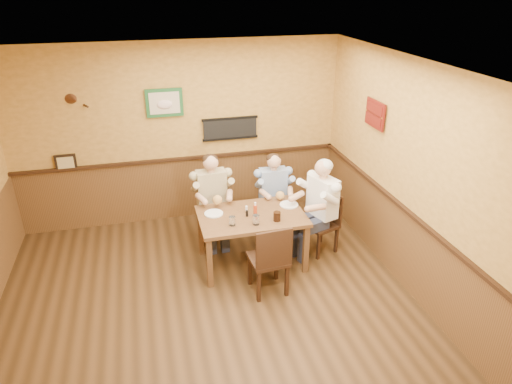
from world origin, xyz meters
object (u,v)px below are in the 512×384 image
cola_tumbler (277,216)px  hot_sauce_bottle (255,210)px  diner_blue_polo (273,198)px  water_glass_left (232,221)px  chair_right_end (321,223)px  diner_tan_shirt (212,203)px  water_glass_mid (256,220)px  chair_back_right (273,208)px  diner_white_elder (322,212)px  chair_near_side (268,257)px  dining_table (251,221)px  chair_back_left (213,214)px  pepper_shaker (247,213)px  salt_shaker (246,209)px

cola_tumbler → hot_sauce_bottle: hot_sauce_bottle is taller
diner_blue_polo → water_glass_left: (-0.81, -0.94, 0.23)m
diner_blue_polo → cola_tumbler: bearing=-101.6°
chair_right_end → diner_tan_shirt: bearing=-134.4°
water_glass_left → water_glass_mid: bearing=-10.1°
chair_back_right → diner_tan_shirt: diner_tan_shirt is taller
chair_right_end → diner_white_elder: (0.00, 0.00, 0.19)m
chair_near_side → chair_right_end: bearing=-148.0°
cola_tumbler → diner_white_elder: bearing=21.5°
dining_table → diner_white_elder: size_ratio=1.11×
hot_sauce_bottle → cola_tumbler: bearing=-34.8°
chair_back_left → diner_white_elder: 1.60m
diner_blue_polo → pepper_shaker: size_ratio=14.00×
water_glass_left → water_glass_mid: size_ratio=0.92×
chair_back_right → hot_sauce_bottle: bearing=-119.0°
diner_tan_shirt → pepper_shaker: 0.86m
chair_back_left → cola_tumbler: (0.69, -0.98, 0.38)m
chair_near_side → hot_sauce_bottle: (-0.02, 0.58, 0.36)m
water_glass_mid → cola_tumbler: (0.29, 0.03, -0.00)m
chair_right_end → diner_blue_polo: size_ratio=0.76×
diner_white_elder → diner_blue_polo: bearing=-161.6°
diner_tan_shirt → chair_back_left: bearing=0.0°
diner_white_elder → water_glass_left: diner_white_elder is taller
water_glass_left → pepper_shaker: bearing=38.1°
dining_table → diner_blue_polo: diner_blue_polo is taller
water_glass_mid → hot_sauce_bottle: 0.20m
chair_near_side → diner_white_elder: bearing=-148.0°
chair_back_left → water_glass_mid: (0.40, -1.01, 0.39)m
chair_right_end → chair_back_left: bearing=-134.4°
chair_back_right → pepper_shaker: pepper_shaker is taller
diner_blue_polo → pepper_shaker: (-0.58, -0.75, 0.21)m
hot_sauce_bottle → salt_shaker: 0.20m
water_glass_left → chair_right_end: bearing=11.3°
chair_back_left → dining_table: bearing=-63.2°
dining_table → diner_tan_shirt: bearing=118.7°
dining_table → diner_blue_polo: bearing=54.9°
chair_right_end → diner_blue_polo: bearing=-161.6°
chair_back_left → salt_shaker: (0.36, -0.64, 0.36)m
diner_white_elder → salt_shaker: diner_white_elder is taller
hot_sauce_bottle → water_glass_mid: bearing=-101.9°
diner_white_elder → water_glass_mid: size_ratio=9.67×
water_glass_mid → salt_shaker: size_ratio=1.60×
chair_near_side → salt_shaker: chair_near_side is taller
chair_back_left → water_glass_left: water_glass_left is taller
diner_blue_polo → salt_shaker: diner_blue_polo is taller
salt_shaker → diner_tan_shirt: bearing=119.6°
chair_back_left → chair_near_side: 1.46m
diner_white_elder → cola_tumbler: bearing=-87.3°
chair_back_left → hot_sauce_bottle: bearing=-63.3°
water_glass_mid → hot_sauce_bottle: bearing=78.1°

